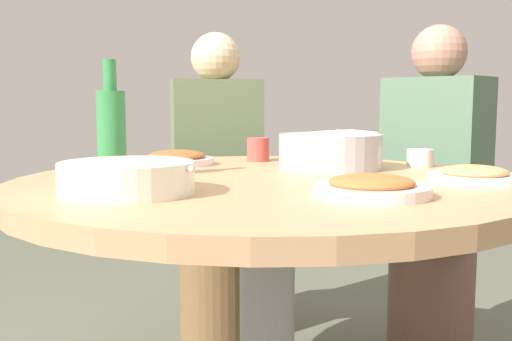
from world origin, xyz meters
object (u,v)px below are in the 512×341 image
(soup_bowl, at_px, (127,179))
(diner_right, at_px, (216,147))
(dish_tofu_braise, at_px, (371,187))
(round_dining_table, at_px, (267,228))
(tea_cup_far, at_px, (420,158))
(diner_left, at_px, (436,152))
(rice_bowl, at_px, (330,151))
(dish_stirfry, at_px, (177,158))
(green_bottle, at_px, (111,131))
(stool_for_diner_right, at_px, (217,283))
(tea_cup_near, at_px, (319,151))
(stool_for_diner_left, at_px, (430,302))
(dish_shrimp, at_px, (474,175))
(tea_cup_side, at_px, (258,149))

(soup_bowl, height_order, diner_right, diner_right)
(diner_right, bearing_deg, dish_tofu_braise, -90.40)
(round_dining_table, height_order, diner_right, diner_right)
(tea_cup_far, relative_size, diner_left, 0.10)
(round_dining_table, xyz_separation_m, rice_bowl, (0.25, 0.16, 0.17))
(soup_bowl, bearing_deg, diner_right, 65.05)
(dish_stirfry, bearing_deg, diner_left, 0.12)
(green_bottle, bearing_deg, stool_for_diner_right, 57.87)
(rice_bowl, xyz_separation_m, dish_tofu_braise, (-0.14, -0.48, -0.03))
(tea_cup_far, xyz_separation_m, stool_for_diner_right, (-0.41, 0.77, -0.56))
(round_dining_table, distance_m, dish_tofu_braise, 0.36)
(tea_cup_near, distance_m, diner_right, 0.54)
(rice_bowl, relative_size, diner_right, 0.38)
(green_bottle, relative_size, stool_for_diner_right, 0.64)
(soup_bowl, xyz_separation_m, diner_right, (0.47, 1.01, -0.02))
(round_dining_table, xyz_separation_m, diner_right, (0.12, 0.89, 0.13))
(soup_bowl, bearing_deg, dish_stirfry, 67.98)
(tea_cup_far, height_order, stool_for_diner_left, tea_cup_far)
(dish_stirfry, bearing_deg, stool_for_diner_right, 61.97)
(dish_shrimp, bearing_deg, diner_right, 106.91)
(round_dining_table, xyz_separation_m, stool_for_diner_left, (0.79, 0.41, -0.41))
(dish_tofu_braise, bearing_deg, dish_shrimp, 17.75)
(green_bottle, bearing_deg, rice_bowl, 2.40)
(dish_tofu_braise, relative_size, dish_shrimp, 1.08)
(rice_bowl, bearing_deg, green_bottle, -177.60)
(green_bottle, distance_m, diner_left, 1.18)
(dish_shrimp, relative_size, tea_cup_side, 2.96)
(round_dining_table, distance_m, rice_bowl, 0.34)
(soup_bowl, distance_m, diner_right, 1.11)
(dish_shrimp, bearing_deg, tea_cup_side, 116.72)
(dish_stirfry, relative_size, diner_right, 0.29)
(dish_tofu_braise, xyz_separation_m, diner_right, (0.01, 1.20, -0.01))
(round_dining_table, xyz_separation_m, diner_left, (0.79, 0.41, 0.13))
(soup_bowl, distance_m, tea_cup_side, 0.73)
(rice_bowl, distance_m, tea_cup_far, 0.28)
(dish_stirfry, distance_m, tea_cup_side, 0.27)
(tea_cup_far, relative_size, stool_for_diner_left, 0.17)
(tea_cup_side, bearing_deg, stool_for_diner_right, 91.52)
(soup_bowl, xyz_separation_m, tea_cup_far, (0.87, 0.24, -0.01))
(diner_left, bearing_deg, diner_right, 144.54)
(stool_for_diner_left, bearing_deg, rice_bowl, -154.99)
(round_dining_table, distance_m, diner_left, 0.90)
(dish_stirfry, distance_m, dish_tofu_braise, 0.76)
(dish_shrimp, height_order, stool_for_diner_right, dish_shrimp)
(round_dining_table, distance_m, green_bottle, 0.45)
(green_bottle, distance_m, tea_cup_near, 0.74)
(round_dining_table, relative_size, diner_left, 1.65)
(stool_for_diner_left, bearing_deg, dish_stirfry, -179.88)
(dish_stirfry, bearing_deg, tea_cup_side, 4.68)
(round_dining_table, bearing_deg, dish_stirfry, 108.98)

